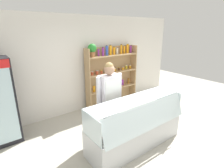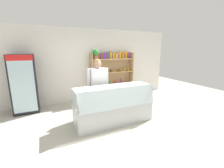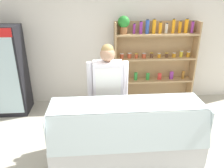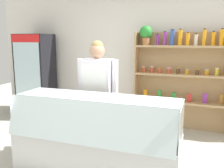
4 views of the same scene
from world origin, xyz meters
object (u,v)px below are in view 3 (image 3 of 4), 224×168
object	(u,v)px
drinks_fridge	(6,71)
shop_clerk	(108,88)
shelving_unit	(152,56)
deli_display_case	(126,147)

from	to	relation	value
drinks_fridge	shop_clerk	world-z (taller)	drinks_fridge
shelving_unit	shop_clerk	xyz separation A→B (m)	(-1.05, -1.41, -0.09)
shelving_unit	deli_display_case	distance (m)	2.30
shop_clerk	shelving_unit	bearing A→B (deg)	53.22
drinks_fridge	deli_display_case	bearing A→B (deg)	-39.32
shelving_unit	drinks_fridge	bearing A→B (deg)	-176.08
shop_clerk	drinks_fridge	bearing A→B (deg)	148.67
shelving_unit	shop_clerk	distance (m)	1.76
drinks_fridge	shelving_unit	xyz separation A→B (m)	(3.02, 0.21, 0.18)
deli_display_case	shop_clerk	distance (m)	0.93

